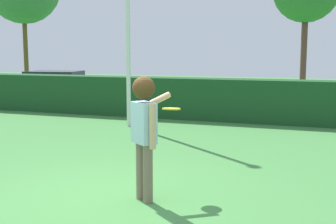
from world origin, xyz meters
The scene contains 5 objects.
ground_plane centered at (0.00, 0.00, 0.00)m, with size 60.00×60.00×0.00m, color #438540.
person centered at (0.53, 0.08, 1.12)m, with size 0.47×0.84×1.78m.
frisbee centered at (0.71, 0.69, 1.26)m, with size 0.28×0.28×0.04m.
hedge_row centered at (0.00, 7.74, 0.64)m, with size 26.09×0.90×1.27m, color #1B4722.
parked_car_black centered at (-8.19, 10.85, 0.69)m, with size 4.44×2.43×1.25m.
Camera 1 is at (2.90, -5.59, 2.13)m, focal length 47.50 mm.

